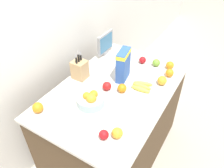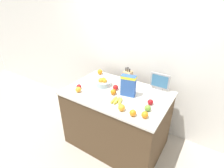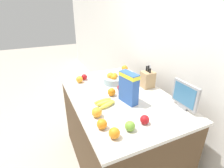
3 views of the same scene
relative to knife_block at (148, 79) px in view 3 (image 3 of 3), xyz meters
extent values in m
plane|color=#B2A899|center=(0.03, -0.36, -1.01)|extent=(14.00, 14.00, 0.00)
cube|color=silver|center=(0.03, 0.32, 0.29)|extent=(9.00, 0.06, 2.60)
cube|color=#4C3823|center=(0.03, -0.36, -0.57)|extent=(1.40, 0.90, 0.89)
cube|color=beige|center=(0.03, -0.36, -0.11)|extent=(1.43, 0.93, 0.03)
cube|color=tan|center=(0.00, 0.00, 0.00)|extent=(0.12, 0.13, 0.18)
cylinder|color=black|center=(-0.03, 0.00, 0.11)|extent=(0.02, 0.02, 0.06)
cube|color=silver|center=(-0.03, 0.00, 0.16)|extent=(0.01, 0.00, 0.04)
cylinder|color=black|center=(0.00, 0.00, 0.12)|extent=(0.02, 0.02, 0.07)
cube|color=silver|center=(0.00, 0.00, 0.18)|extent=(0.01, 0.00, 0.04)
cylinder|color=black|center=(0.03, 0.00, 0.11)|extent=(0.02, 0.02, 0.05)
cube|color=silver|center=(0.03, 0.00, 0.15)|extent=(0.01, 0.00, 0.04)
cube|color=gray|center=(0.49, 0.03, -0.08)|extent=(0.09, 0.03, 0.03)
cube|color=gray|center=(0.49, 0.03, 0.05)|extent=(0.27, 0.02, 0.21)
cube|color=#33668C|center=(0.49, 0.02, 0.05)|extent=(0.23, 0.00, 0.17)
cube|color=#2D56A8|center=(0.19, -0.35, 0.05)|extent=(0.21, 0.11, 0.29)
cube|color=yellow|center=(0.19, -0.35, 0.17)|extent=(0.21, 0.12, 0.04)
cylinder|color=#99B2B7|center=(-0.25, -0.29, -0.06)|extent=(0.23, 0.23, 0.07)
sphere|color=orange|center=(-0.21, -0.30, -0.01)|extent=(0.07, 0.07, 0.07)
sphere|color=orange|center=(-0.26, -0.27, -0.01)|extent=(0.06, 0.06, 0.06)
sphere|color=orange|center=(-0.27, -0.32, 0.00)|extent=(0.08, 0.08, 0.08)
ellipsoid|color=yellow|center=(0.19, -0.55, -0.07)|extent=(0.09, 0.18, 0.04)
ellipsoid|color=yellow|center=(0.15, -0.56, -0.07)|extent=(0.05, 0.18, 0.04)
ellipsoid|color=yellow|center=(0.11, -0.57, -0.07)|extent=(0.05, 0.18, 0.04)
sphere|color=red|center=(-0.02, -0.31, -0.05)|extent=(0.08, 0.08, 0.08)
sphere|color=#6B9E33|center=(0.55, -0.53, -0.05)|extent=(0.08, 0.08, 0.08)
sphere|color=#A31419|center=(-0.48, -0.57, -0.06)|extent=(0.07, 0.07, 0.07)
sphere|color=#A31419|center=(0.53, -0.39, -0.06)|extent=(0.07, 0.07, 0.07)
sphere|color=orange|center=(0.02, -0.44, -0.05)|extent=(0.08, 0.08, 0.08)
sphere|color=orange|center=(0.58, -0.67, -0.05)|extent=(0.08, 0.08, 0.08)
sphere|color=orange|center=(-0.42, -0.64, -0.05)|extent=(0.08, 0.08, 0.08)
sphere|color=orange|center=(0.30, -0.69, -0.05)|extent=(0.08, 0.08, 0.08)
sphere|color=orange|center=(-0.53, 0.01, -0.05)|extent=(0.09, 0.09, 0.09)
sphere|color=orange|center=(0.45, -0.71, -0.05)|extent=(0.08, 0.08, 0.08)
camera|label=1|loc=(-1.27, -1.11, 1.14)|focal=35.00mm
camera|label=2|loc=(1.11, -2.16, 1.14)|focal=28.00mm
camera|label=3|loc=(1.42, -1.07, 0.75)|focal=28.00mm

